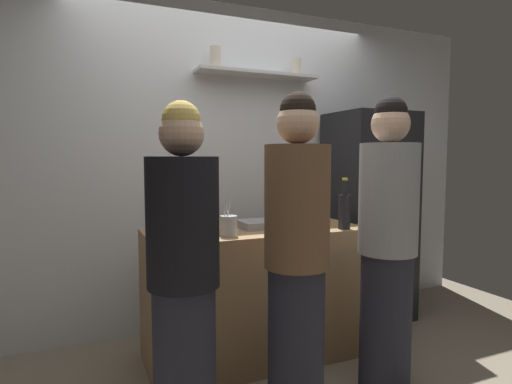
% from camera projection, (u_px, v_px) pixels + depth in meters
% --- Properties ---
extents(back_wall_assembly, '(4.80, 0.32, 2.60)m').
position_uv_depth(back_wall_assembly, '(229.00, 166.00, 3.48)').
color(back_wall_assembly, white).
rests_on(back_wall_assembly, ground).
extents(refrigerator, '(0.63, 0.61, 1.75)m').
position_uv_depth(refrigerator, '(368.00, 216.00, 3.60)').
color(refrigerator, black).
rests_on(refrigerator, ground).
extents(counter, '(1.47, 0.63, 0.89)m').
position_uv_depth(counter, '(256.00, 293.00, 2.87)').
color(counter, '#9E7A51').
rests_on(counter, ground).
extents(baking_pan, '(0.34, 0.24, 0.05)m').
position_uv_depth(baking_pan, '(264.00, 224.00, 2.89)').
color(baking_pan, gray).
rests_on(baking_pan, counter).
extents(utensil_holder, '(0.11, 0.11, 0.22)m').
position_uv_depth(utensil_holder, '(229.00, 226.00, 2.56)').
color(utensil_holder, '#B2B2B7').
rests_on(utensil_holder, counter).
extents(wine_bottle_dark_glass, '(0.08, 0.08, 0.35)m').
position_uv_depth(wine_bottle_dark_glass, '(344.00, 210.00, 2.82)').
color(wine_bottle_dark_glass, black).
rests_on(wine_bottle_dark_glass, counter).
extents(wine_bottle_green_glass, '(0.07, 0.07, 0.33)m').
position_uv_depth(wine_bottle_green_glass, '(292.00, 208.00, 3.00)').
color(wine_bottle_green_glass, '#19471E').
rests_on(wine_bottle_green_glass, counter).
extents(wine_bottle_pale_glass, '(0.06, 0.06, 0.30)m').
position_uv_depth(wine_bottle_pale_glass, '(309.00, 210.00, 2.95)').
color(wine_bottle_pale_glass, '#B2BFB2').
rests_on(wine_bottle_pale_glass, counter).
extents(water_bottle_plastic, '(0.09, 0.09, 0.21)m').
position_uv_depth(water_bottle_plastic, '(161.00, 216.00, 2.80)').
color(water_bottle_plastic, silver).
rests_on(water_bottle_plastic, counter).
extents(person_grey_hoodie, '(0.34, 0.34, 1.72)m').
position_uv_depth(person_grey_hoodie, '(387.00, 245.00, 2.45)').
color(person_grey_hoodie, '#262633').
rests_on(person_grey_hoodie, ground).
extents(person_brown_jacket, '(0.34, 0.34, 1.70)m').
position_uv_depth(person_brown_jacket, '(297.00, 259.00, 2.18)').
color(person_brown_jacket, '#262633').
rests_on(person_brown_jacket, ground).
extents(person_blonde, '(0.34, 0.34, 1.63)m').
position_uv_depth(person_blonde, '(184.00, 279.00, 1.97)').
color(person_blonde, '#262633').
rests_on(person_blonde, ground).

